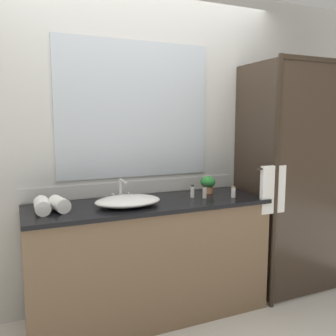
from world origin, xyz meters
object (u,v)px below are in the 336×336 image
sink_basin (128,201)px  rolled_towel_near_edge (42,206)px  potted_plant (208,183)px  amenity_bottle_shampoo (192,192)px  amenity_bottle_lotion (205,192)px  amenity_bottle_conditioner (233,192)px  faucet (121,193)px  rolled_towel_middle (59,204)px

sink_basin → rolled_towel_near_edge: 0.58m
potted_plant → amenity_bottle_shampoo: potted_plant is taller
sink_basin → amenity_bottle_lotion: bearing=0.7°
potted_plant → amenity_bottle_conditioner: 0.26m
sink_basin → amenity_bottle_lotion: (0.63, 0.01, 0.01)m
faucet → potted_plant: 0.75m
potted_plant → amenity_bottle_lotion: 0.21m
faucet → amenity_bottle_conditioner: bearing=-15.5°
sink_basin → potted_plant: (0.75, 0.17, 0.05)m
rolled_towel_middle → amenity_bottle_conditioner: bearing=-4.1°
amenity_bottle_conditioner → rolled_towel_middle: 1.32m
potted_plant → rolled_towel_near_edge: bearing=-174.1°
amenity_bottle_shampoo → rolled_towel_middle: amenity_bottle_shampoo is taller
faucet → amenity_bottle_lotion: 0.65m
faucet → potted_plant: bearing=-0.4°
faucet → amenity_bottle_conditioner: 0.88m
amenity_bottle_lotion → rolled_towel_near_edge: size_ratio=0.48×
faucet → rolled_towel_middle: size_ratio=0.93×
amenity_bottle_lotion → rolled_towel_middle: size_ratio=0.57×
rolled_towel_middle → potted_plant: bearing=6.4°
potted_plant → rolled_towel_near_edge: size_ratio=0.67×
amenity_bottle_shampoo → amenity_bottle_lotion: bearing=-35.8°
potted_plant → rolled_towel_middle: bearing=-173.6°
rolled_towel_middle → amenity_bottle_shampoo: bearing=1.8°
potted_plant → amenity_bottle_shampoo: (-0.20, -0.11, -0.03)m
potted_plant → rolled_towel_middle: 1.23m
rolled_towel_middle → sink_basin: bearing=-4.0°
rolled_towel_near_edge → rolled_towel_middle: 0.11m
sink_basin → amenity_bottle_conditioner: size_ratio=5.46×
faucet → potted_plant: faucet is taller
sink_basin → potted_plant: 0.77m
potted_plant → amenity_bottle_conditioner: size_ratio=1.65×
amenity_bottle_conditioner → amenity_bottle_lotion: bearing=162.8°
sink_basin → amenity_bottle_lotion: size_ratio=4.58×
amenity_bottle_lotion → amenity_bottle_shampoo: size_ratio=1.04×
sink_basin → faucet: bearing=90.0°
potted_plant → amenity_bottle_lotion: (-0.12, -0.16, -0.03)m
faucet → amenity_bottle_shampoo: size_ratio=1.70×
amenity_bottle_shampoo → sink_basin: bearing=-173.4°
sink_basin → faucet: 0.18m
amenity_bottle_conditioner → rolled_towel_middle: size_ratio=0.48×
amenity_bottle_shampoo → faucet: bearing=168.6°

